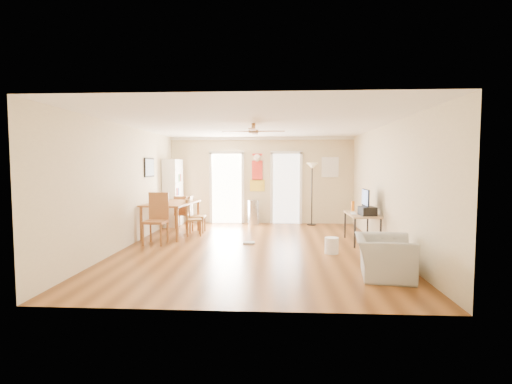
# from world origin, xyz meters

# --- Properties ---
(floor) EXTENTS (7.00, 7.00, 0.00)m
(floor) POSITION_xyz_m (0.00, 0.00, 0.00)
(floor) COLOR brown
(floor) RESTS_ON ground
(ceiling) EXTENTS (5.50, 7.00, 0.00)m
(ceiling) POSITION_xyz_m (0.00, 0.00, 2.60)
(ceiling) COLOR silver
(ceiling) RESTS_ON floor
(wall_back) EXTENTS (5.50, 0.04, 2.60)m
(wall_back) POSITION_xyz_m (0.00, 3.50, 1.30)
(wall_back) COLOR beige
(wall_back) RESTS_ON floor
(wall_front) EXTENTS (5.50, 0.04, 2.60)m
(wall_front) POSITION_xyz_m (0.00, -3.50, 1.30)
(wall_front) COLOR beige
(wall_front) RESTS_ON floor
(wall_left) EXTENTS (0.04, 7.00, 2.60)m
(wall_left) POSITION_xyz_m (-2.75, 0.00, 1.30)
(wall_left) COLOR beige
(wall_left) RESTS_ON floor
(wall_right) EXTENTS (0.04, 7.00, 2.60)m
(wall_right) POSITION_xyz_m (2.75, 0.00, 1.30)
(wall_right) COLOR beige
(wall_right) RESTS_ON floor
(crown_molding) EXTENTS (5.50, 7.00, 0.08)m
(crown_molding) POSITION_xyz_m (0.00, 0.00, 2.56)
(crown_molding) COLOR white
(crown_molding) RESTS_ON wall_back
(kitchen_doorway) EXTENTS (0.90, 0.10, 2.10)m
(kitchen_doorway) POSITION_xyz_m (-1.05, 3.48, 1.05)
(kitchen_doorway) COLOR white
(kitchen_doorway) RESTS_ON wall_back
(bathroom_doorway) EXTENTS (0.80, 0.10, 2.10)m
(bathroom_doorway) POSITION_xyz_m (0.75, 3.48, 1.05)
(bathroom_doorway) COLOR white
(bathroom_doorway) RESTS_ON wall_back
(wall_decal) EXTENTS (0.46, 0.03, 1.10)m
(wall_decal) POSITION_xyz_m (-0.13, 3.48, 1.55)
(wall_decal) COLOR red
(wall_decal) RESTS_ON wall_back
(ac_grille) EXTENTS (0.50, 0.04, 0.60)m
(ac_grille) POSITION_xyz_m (2.05, 3.47, 1.70)
(ac_grille) COLOR white
(ac_grille) RESTS_ON wall_back
(framed_poster) EXTENTS (0.04, 0.66, 0.48)m
(framed_poster) POSITION_xyz_m (-2.73, 1.40, 1.70)
(framed_poster) COLOR black
(framed_poster) RESTS_ON wall_left
(ceiling_fan) EXTENTS (1.24, 1.24, 0.20)m
(ceiling_fan) POSITION_xyz_m (0.00, -0.30, 2.43)
(ceiling_fan) COLOR #593819
(ceiling_fan) RESTS_ON ceiling
(bookshelf) EXTENTS (0.46, 0.90, 1.92)m
(bookshelf) POSITION_xyz_m (-2.54, 2.84, 0.96)
(bookshelf) COLOR white
(bookshelf) RESTS_ON floor
(dining_table) EXTENTS (1.17, 1.76, 0.83)m
(dining_table) POSITION_xyz_m (-2.15, 1.33, 0.41)
(dining_table) COLOR #986031
(dining_table) RESTS_ON floor
(dining_chair_right_a) EXTENTS (0.40, 0.40, 0.94)m
(dining_chair_right_a) POSITION_xyz_m (-1.60, 1.79, 0.47)
(dining_chair_right_a) COLOR olive
(dining_chair_right_a) RESTS_ON floor
(dining_chair_right_b) EXTENTS (0.47, 0.47, 0.91)m
(dining_chair_right_b) POSITION_xyz_m (-1.60, 1.32, 0.46)
(dining_chair_right_b) COLOR olive
(dining_chair_right_b) RESTS_ON floor
(dining_chair_near) EXTENTS (0.50, 0.50, 1.13)m
(dining_chair_near) POSITION_xyz_m (-2.22, 0.27, 0.57)
(dining_chair_near) COLOR olive
(dining_chair_near) RESTS_ON floor
(dining_chair_far) EXTENTS (0.41, 0.41, 0.90)m
(dining_chair_far) POSITION_xyz_m (-2.15, 2.43, 0.45)
(dining_chair_far) COLOR #976330
(dining_chair_far) RESTS_ON floor
(trash_can) EXTENTS (0.37, 0.37, 0.72)m
(trash_can) POSITION_xyz_m (-0.22, 3.23, 0.36)
(trash_can) COLOR #BCBCBF
(trash_can) RESTS_ON floor
(torchiere_lamp) EXTENTS (0.41, 0.41, 1.83)m
(torchiere_lamp) POSITION_xyz_m (1.50, 3.20, 0.91)
(torchiere_lamp) COLOR black
(torchiere_lamp) RESTS_ON floor
(computer_desk) EXTENTS (0.62, 1.23, 0.66)m
(computer_desk) POSITION_xyz_m (2.39, 0.68, 0.33)
(computer_desk) COLOR tan
(computer_desk) RESTS_ON floor
(imac) EXTENTS (0.09, 0.60, 0.56)m
(imac) POSITION_xyz_m (2.47, 0.68, 0.94)
(imac) COLOR black
(imac) RESTS_ON computer_desk
(keyboard) EXTENTS (0.16, 0.37, 0.01)m
(keyboard) POSITION_xyz_m (2.20, 0.67, 0.67)
(keyboard) COLOR silver
(keyboard) RESTS_ON computer_desk
(printer) EXTENTS (0.36, 0.40, 0.19)m
(printer) POSITION_xyz_m (2.45, 0.41, 0.76)
(printer) COLOR black
(printer) RESTS_ON computer_desk
(orange_bottle) EXTENTS (0.10, 0.10, 0.23)m
(orange_bottle) POSITION_xyz_m (2.30, 1.25, 0.78)
(orange_bottle) COLOR orange
(orange_bottle) RESTS_ON computer_desk
(wastebasket_a) EXTENTS (0.31, 0.31, 0.32)m
(wastebasket_a) POSITION_xyz_m (1.57, -0.42, 0.16)
(wastebasket_a) COLOR white
(wastebasket_a) RESTS_ON floor
(floor_cloth) EXTENTS (0.27, 0.22, 0.04)m
(floor_cloth) POSITION_xyz_m (-0.15, 0.44, 0.02)
(floor_cloth) COLOR #AAAAA5
(floor_cloth) RESTS_ON floor
(armchair) EXTENTS (0.99, 1.10, 0.64)m
(armchair) POSITION_xyz_m (2.15, -1.98, 0.32)
(armchair) COLOR #A8A8A3
(armchair) RESTS_ON floor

